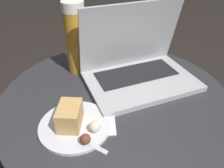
# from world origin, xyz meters

# --- Properties ---
(table) EXTENTS (0.75, 0.75, 0.55)m
(table) POSITION_xyz_m (0.00, 0.00, 0.41)
(table) COLOR #9E9EA3
(table) RESTS_ON ground_plane
(napkin) EXTENTS (0.21, 0.17, 0.00)m
(napkin) POSITION_xyz_m (-0.13, -0.08, 0.55)
(napkin) COLOR white
(napkin) RESTS_ON table
(laptop) EXTENTS (0.38, 0.27, 0.26)m
(laptop) POSITION_xyz_m (0.11, 0.05, 0.60)
(laptop) COLOR #B2B2B7
(laptop) RESTS_ON table
(beer_glass) EXTENTS (0.08, 0.08, 0.26)m
(beer_glass) POSITION_xyz_m (-0.06, 0.20, 0.68)
(beer_glass) COLOR gold
(beer_glass) RESTS_ON table
(snack_plate) EXTENTS (0.20, 0.20, 0.07)m
(snack_plate) POSITION_xyz_m (-0.17, -0.09, 0.57)
(snack_plate) COLOR silver
(snack_plate) RESTS_ON table
(fork) EXTENTS (0.12, 0.16, 0.00)m
(fork) POSITION_xyz_m (-0.18, -0.12, 0.55)
(fork) COLOR silver
(fork) RESTS_ON table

